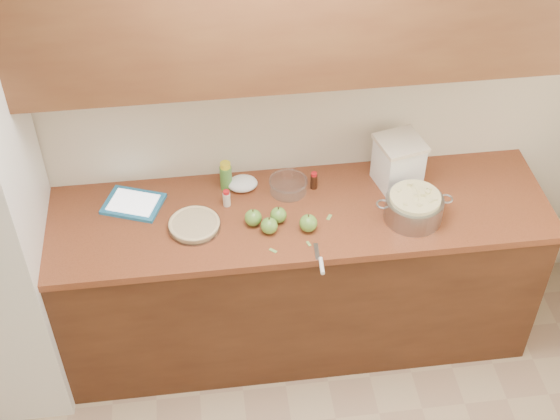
{
  "coord_description": "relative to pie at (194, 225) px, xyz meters",
  "views": [
    {
      "loc": [
        -0.33,
        -1.24,
        3.44
      ],
      "look_at": [
        0.01,
        1.43,
        0.98
      ],
      "focal_mm": 50.0,
      "sensor_mm": 36.0,
      "label": 1
    }
  ],
  "objects": [
    {
      "name": "counter_run",
      "position": [
        0.4,
        0.06,
        -0.48
      ],
      "size": [
        2.64,
        0.68,
        0.92
      ],
      "color": "#4E2916",
      "rests_on": "ground"
    },
    {
      "name": "pie",
      "position": [
        0.0,
        0.0,
        0.0
      ],
      "size": [
        0.25,
        0.25,
        0.04
      ],
      "rotation": [
        0.0,
        0.0,
        -0.4
      ],
      "color": "silver",
      "rests_on": "counter_run"
    },
    {
      "name": "colander",
      "position": [
        1.03,
        -0.06,
        0.05
      ],
      "size": [
        0.37,
        0.27,
        0.14
      ],
      "rotation": [
        0.0,
        0.0,
        0.18
      ],
      "color": "gray",
      "rests_on": "counter_run"
    },
    {
      "name": "flour_canister",
      "position": [
        1.01,
        0.2,
        0.11
      ],
      "size": [
        0.25,
        0.25,
        0.26
      ],
      "rotation": [
        0.0,
        0.0,
        0.23
      ],
      "color": "white",
      "rests_on": "counter_run"
    },
    {
      "name": "tablet",
      "position": [
        -0.29,
        0.2,
        -0.01
      ],
      "size": [
        0.32,
        0.29,
        0.02
      ],
      "rotation": [
        0.0,
        0.0,
        -0.37
      ],
      "color": "teal",
      "rests_on": "counter_run"
    },
    {
      "name": "paring_knife",
      "position": [
        0.55,
        -0.31,
        -0.01
      ],
      "size": [
        0.03,
        0.2,
        0.02
      ],
      "rotation": [
        0.0,
        0.0,
        -0.06
      ],
      "color": "gray",
      "rests_on": "counter_run"
    },
    {
      "name": "lemon_bottle",
      "position": [
        0.17,
        0.27,
        0.06
      ],
      "size": [
        0.06,
        0.06,
        0.16
      ],
      "rotation": [
        0.0,
        0.0,
        0.33
      ],
      "color": "#4C8C38",
      "rests_on": "counter_run"
    },
    {
      "name": "cinnamon_shaker",
      "position": [
        0.16,
        0.14,
        0.02
      ],
      "size": [
        0.04,
        0.04,
        0.09
      ],
      "rotation": [
        0.0,
        0.0,
        -0.0
      ],
      "color": "beige",
      "rests_on": "counter_run"
    },
    {
      "name": "vanilla_bottle",
      "position": [
        0.6,
        0.21,
        0.03
      ],
      "size": [
        0.03,
        0.03,
        0.1
      ],
      "rotation": [
        0.0,
        0.0,
        0.09
      ],
      "color": "black",
      "rests_on": "counter_run"
    },
    {
      "name": "mixing_bowl",
      "position": [
        0.47,
        0.21,
        0.02
      ],
      "size": [
        0.19,
        0.19,
        0.07
      ],
      "rotation": [
        0.0,
        0.0,
        -0.05
      ],
      "color": "silver",
      "rests_on": "counter_run"
    },
    {
      "name": "paper_towel",
      "position": [
        0.25,
        0.26,
        0.01
      ],
      "size": [
        0.15,
        0.12,
        0.06
      ],
      "primitive_type": "ellipsoid",
      "rotation": [
        0.0,
        0.0,
        -0.0
      ],
      "color": "white",
      "rests_on": "counter_run"
    },
    {
      "name": "apple_left",
      "position": [
        0.28,
        -0.01,
        0.02
      ],
      "size": [
        0.08,
        0.08,
        0.09
      ],
      "color": "#5D9033",
      "rests_on": "counter_run"
    },
    {
      "name": "apple_center",
      "position": [
        0.4,
        -0.0,
        0.02
      ],
      "size": [
        0.08,
        0.08,
        0.09
      ],
      "color": "#5D9033",
      "rests_on": "counter_run"
    },
    {
      "name": "apple_front",
      "position": [
        0.34,
        -0.07,
        0.02
      ],
      "size": [
        0.08,
        0.08,
        0.09
      ],
      "color": "#5D9033",
      "rests_on": "counter_run"
    },
    {
      "name": "apple_extra",
      "position": [
        0.53,
        -0.08,
        0.02
      ],
      "size": [
        0.08,
        0.08,
        0.1
      ],
      "color": "#5D9033",
      "rests_on": "counter_run"
    },
    {
      "name": "peel_a",
      "position": [
        0.35,
        -0.19,
        -0.02
      ],
      "size": [
        0.04,
        0.04,
        0.0
      ],
      "primitive_type": "cube",
      "rotation": [
        0.0,
        0.0,
        2.41
      ],
      "color": "#78A751",
      "rests_on": "counter_run"
    },
    {
      "name": "peel_b",
      "position": [
        0.51,
        -0.17,
        -0.02
      ],
      "size": [
        0.02,
        0.03,
        0.0
      ],
      "primitive_type": "cube",
      "rotation": [
        0.0,
        0.0,
        -1.26
      ],
      "color": "#78A751",
      "rests_on": "counter_run"
    },
    {
      "name": "peel_c",
      "position": [
        0.64,
        -0.01,
        -0.02
      ],
      "size": [
        0.03,
        0.04,
        0.0
      ],
      "primitive_type": "cube",
      "rotation": [
        0.0,
        0.0,
        -2.12
      ],
      "color": "#78A751",
      "rests_on": "counter_run"
    }
  ]
}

